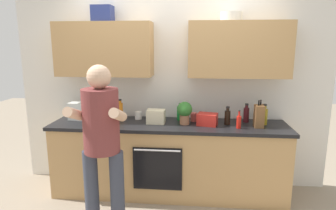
{
  "coord_description": "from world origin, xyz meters",
  "views": [
    {
      "loc": [
        0.32,
        -3.38,
        1.84
      ],
      "look_at": [
        0.0,
        -0.1,
        1.15
      ],
      "focal_mm": 31.27,
      "sensor_mm": 36.0,
      "label": 1
    }
  ],
  "objects_px": {
    "bottle_juice": "(120,111)",
    "grocery_bag_rice": "(156,117)",
    "knife_block": "(259,116)",
    "grocery_bag_crisps": "(207,119)",
    "bottle_oil": "(264,116)",
    "bottle_soda": "(180,113)",
    "bottle_hotsauce": "(239,122)",
    "cup_coffee": "(138,115)",
    "grocery_bag_produce": "(79,111)",
    "person_standing": "(102,137)",
    "mixing_bowl": "(102,119)",
    "bottle_soy": "(227,117)",
    "bottle_wine": "(246,114)",
    "cup_ceramic": "(194,117)",
    "potted_herb": "(185,111)"
  },
  "relations": [
    {
      "from": "bottle_juice",
      "to": "grocery_bag_rice",
      "type": "distance_m",
      "value": 0.49
    },
    {
      "from": "person_standing",
      "to": "bottle_soda",
      "type": "xyz_separation_m",
      "value": [
        0.68,
        1.01,
        0.01
      ]
    },
    {
      "from": "bottle_wine",
      "to": "bottle_soda",
      "type": "xyz_separation_m",
      "value": [
        -0.82,
        0.02,
        -0.01
      ]
    },
    {
      "from": "bottle_soda",
      "to": "grocery_bag_rice",
      "type": "height_order",
      "value": "bottle_soda"
    },
    {
      "from": "knife_block",
      "to": "grocery_bag_crisps",
      "type": "relative_size",
      "value": 1.4
    },
    {
      "from": "person_standing",
      "to": "potted_herb",
      "type": "height_order",
      "value": "person_standing"
    },
    {
      "from": "person_standing",
      "to": "bottle_wine",
      "type": "relative_size",
      "value": 7.24
    },
    {
      "from": "bottle_wine",
      "to": "bottle_soy",
      "type": "relative_size",
      "value": 1.05
    },
    {
      "from": "bottle_soy",
      "to": "bottle_hotsauce",
      "type": "distance_m",
      "value": 0.18
    },
    {
      "from": "bottle_juice",
      "to": "mixing_bowl",
      "type": "height_order",
      "value": "bottle_juice"
    },
    {
      "from": "bottle_soy",
      "to": "bottle_oil",
      "type": "distance_m",
      "value": 0.44
    },
    {
      "from": "person_standing",
      "to": "bottle_hotsauce",
      "type": "relative_size",
      "value": 7.94
    },
    {
      "from": "cup_ceramic",
      "to": "grocery_bag_crisps",
      "type": "bearing_deg",
      "value": -45.91
    },
    {
      "from": "person_standing",
      "to": "grocery_bag_crisps",
      "type": "bearing_deg",
      "value": 38.22
    },
    {
      "from": "grocery_bag_rice",
      "to": "mixing_bowl",
      "type": "bearing_deg",
      "value": -179.72
    },
    {
      "from": "bottle_hotsauce",
      "to": "cup_coffee",
      "type": "bearing_deg",
      "value": 166.32
    },
    {
      "from": "bottle_juice",
      "to": "knife_block",
      "type": "relative_size",
      "value": 0.83
    },
    {
      "from": "grocery_bag_produce",
      "to": "grocery_bag_crisps",
      "type": "distance_m",
      "value": 1.61
    },
    {
      "from": "bottle_soda",
      "to": "potted_herb",
      "type": "xyz_separation_m",
      "value": [
        0.07,
        -0.18,
        0.07
      ]
    },
    {
      "from": "person_standing",
      "to": "bottle_soy",
      "type": "bearing_deg",
      "value": 34.12
    },
    {
      "from": "bottle_wine",
      "to": "cup_coffee",
      "type": "relative_size",
      "value": 2.36
    },
    {
      "from": "bottle_hotsauce",
      "to": "potted_herb",
      "type": "xyz_separation_m",
      "value": [
        -0.62,
        0.12,
        0.08
      ]
    },
    {
      "from": "cup_ceramic",
      "to": "mixing_bowl",
      "type": "distance_m",
      "value": 1.13
    },
    {
      "from": "bottle_juice",
      "to": "grocery_bag_rice",
      "type": "xyz_separation_m",
      "value": [
        0.47,
        -0.13,
        -0.03
      ]
    },
    {
      "from": "bottle_soy",
      "to": "knife_block",
      "type": "bearing_deg",
      "value": -11.85
    },
    {
      "from": "grocery_bag_rice",
      "to": "grocery_bag_crisps",
      "type": "height_order",
      "value": "grocery_bag_rice"
    },
    {
      "from": "bottle_soda",
      "to": "cup_ceramic",
      "type": "distance_m",
      "value": 0.19
    },
    {
      "from": "bottle_hotsauce",
      "to": "grocery_bag_produce",
      "type": "bearing_deg",
      "value": 174.09
    },
    {
      "from": "potted_herb",
      "to": "grocery_bag_crisps",
      "type": "bearing_deg",
      "value": -4.91
    },
    {
      "from": "bottle_oil",
      "to": "bottle_soda",
      "type": "xyz_separation_m",
      "value": [
        -1.01,
        0.11,
        -0.01
      ]
    },
    {
      "from": "grocery_bag_produce",
      "to": "grocery_bag_crisps",
      "type": "bearing_deg",
      "value": -3.78
    },
    {
      "from": "knife_block",
      "to": "grocery_bag_crisps",
      "type": "xyz_separation_m",
      "value": [
        -0.58,
        0.02,
        -0.06
      ]
    },
    {
      "from": "bottle_soda",
      "to": "cup_coffee",
      "type": "xyz_separation_m",
      "value": [
        -0.53,
        -0.01,
        -0.04
      ]
    },
    {
      "from": "bottle_soda",
      "to": "bottle_oil",
      "type": "bearing_deg",
      "value": -6.19
    },
    {
      "from": "cup_coffee",
      "to": "grocery_bag_rice",
      "type": "bearing_deg",
      "value": -34.29
    },
    {
      "from": "mixing_bowl",
      "to": "potted_herb",
      "type": "height_order",
      "value": "potted_herb"
    },
    {
      "from": "mixing_bowl",
      "to": "knife_block",
      "type": "xyz_separation_m",
      "value": [
        1.87,
        -0.05,
        0.09
      ]
    },
    {
      "from": "grocery_bag_crisps",
      "to": "mixing_bowl",
      "type": "bearing_deg",
      "value": 178.89
    },
    {
      "from": "bottle_hotsauce",
      "to": "bottle_oil",
      "type": "bearing_deg",
      "value": 30.95
    },
    {
      "from": "knife_block",
      "to": "grocery_bag_crisps",
      "type": "bearing_deg",
      "value": 177.68
    },
    {
      "from": "bottle_oil",
      "to": "knife_block",
      "type": "xyz_separation_m",
      "value": [
        -0.09,
        -0.12,
        0.03
      ]
    },
    {
      "from": "mixing_bowl",
      "to": "knife_block",
      "type": "distance_m",
      "value": 1.87
    },
    {
      "from": "grocery_bag_produce",
      "to": "person_standing",
      "type": "bearing_deg",
      "value": -56.9
    },
    {
      "from": "bottle_wine",
      "to": "mixing_bowl",
      "type": "relative_size",
      "value": 1.02
    },
    {
      "from": "bottle_juice",
      "to": "cup_ceramic",
      "type": "relative_size",
      "value": 2.5
    },
    {
      "from": "knife_block",
      "to": "grocery_bag_produce",
      "type": "height_order",
      "value": "knife_block"
    },
    {
      "from": "bottle_oil",
      "to": "cup_ceramic",
      "type": "xyz_separation_m",
      "value": [
        -0.83,
        0.07,
        -0.05
      ]
    },
    {
      "from": "bottle_wine",
      "to": "bottle_soda",
      "type": "height_order",
      "value": "bottle_wine"
    },
    {
      "from": "bottle_wine",
      "to": "knife_block",
      "type": "xyz_separation_m",
      "value": [
        0.11,
        -0.21,
        0.03
      ]
    },
    {
      "from": "grocery_bag_crisps",
      "to": "bottle_soda",
      "type": "bearing_deg",
      "value": 148.45
    }
  ]
}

